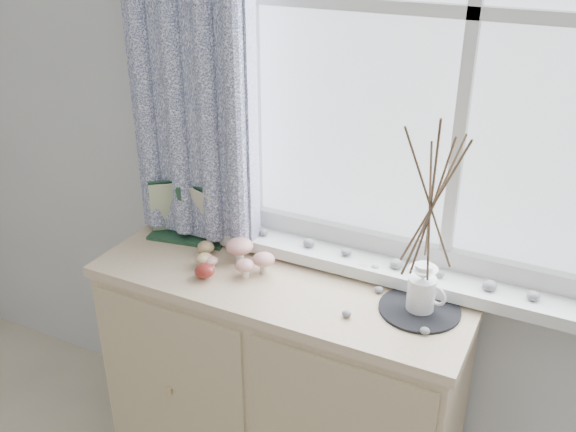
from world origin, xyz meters
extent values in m
cube|color=silver|center=(0.00, 2.00, 1.30)|extent=(4.00, 0.04, 2.60)
cube|color=white|center=(0.30, 2.00, 1.65)|extent=(1.30, 0.01, 1.40)
cube|color=silver|center=(0.30, 1.92, 0.88)|extent=(1.45, 0.16, 0.04)
cube|color=#D0AF91|center=(-0.15, 1.75, 0.41)|extent=(1.17, 0.43, 0.81)
cube|color=#D0AF91|center=(-0.15, 1.75, 0.83)|extent=(1.20, 0.45, 0.03)
cube|color=tan|center=(-0.44, 1.53, 0.41)|extent=(0.55, 0.01, 0.75)
cylinder|color=silver|center=(-0.31, 1.78, 0.88)|extent=(0.03, 0.03, 0.06)
ellipsoid|color=#A01805|center=(-0.31, 1.78, 0.91)|extent=(0.09, 0.09, 0.05)
cylinder|color=silver|center=(-0.25, 1.71, 0.87)|extent=(0.03, 0.03, 0.04)
ellipsoid|color=#A01805|center=(-0.25, 1.71, 0.89)|extent=(0.06, 0.06, 0.03)
cylinder|color=silver|center=(-0.37, 1.70, 0.87)|extent=(0.02, 0.02, 0.03)
ellipsoid|color=#A01805|center=(-0.37, 1.70, 0.88)|extent=(0.05, 0.05, 0.03)
cylinder|color=silver|center=(-0.21, 1.76, 0.87)|extent=(0.03, 0.03, 0.05)
ellipsoid|color=#A01805|center=(-0.21, 1.76, 0.90)|extent=(0.07, 0.07, 0.04)
ellipsoid|color=tan|center=(-0.40, 1.71, 0.88)|extent=(0.06, 0.04, 0.07)
ellipsoid|color=tan|center=(-0.44, 1.78, 0.88)|extent=(0.06, 0.04, 0.07)
ellipsoid|color=maroon|center=(-0.36, 1.65, 0.88)|extent=(0.06, 0.04, 0.07)
cylinder|color=black|center=(0.29, 1.78, 0.85)|extent=(0.23, 0.23, 0.01)
cylinder|color=white|center=(0.29, 1.78, 0.91)|extent=(0.11, 0.11, 0.10)
cone|color=white|center=(0.29, 1.78, 0.97)|extent=(0.08, 0.08, 0.04)
cylinder|color=white|center=(0.29, 1.78, 0.99)|extent=(0.05, 0.05, 0.02)
torus|color=white|center=(0.33, 1.78, 0.91)|extent=(0.06, 0.03, 0.06)
ellipsoid|color=gray|center=(0.11, 1.65, 0.86)|extent=(0.03, 0.03, 0.02)
ellipsoid|color=gray|center=(0.15, 1.81, 0.86)|extent=(0.03, 0.03, 0.02)
ellipsoid|color=gray|center=(0.33, 1.67, 0.86)|extent=(0.03, 0.03, 0.02)
ellipsoid|color=gray|center=(0.03, 1.85, 0.86)|extent=(0.03, 0.03, 0.02)
camera|label=1|loc=(0.63, 0.24, 1.91)|focal=40.00mm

